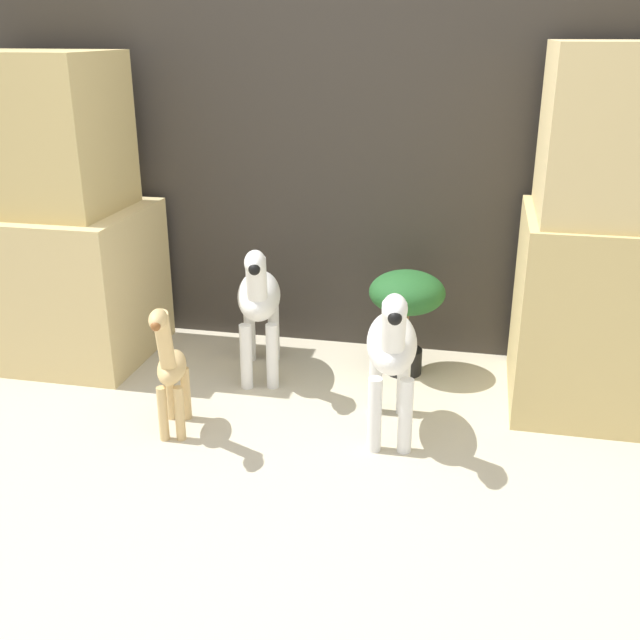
# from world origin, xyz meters

# --- Properties ---
(ground_plane) EXTENTS (14.00, 14.00, 0.00)m
(ground_plane) POSITION_xyz_m (0.00, 0.00, 0.00)
(ground_plane) COLOR beige
(wall_back) EXTENTS (6.40, 0.08, 2.20)m
(wall_back) POSITION_xyz_m (0.00, 1.46, 1.10)
(wall_back) COLOR #38332D
(wall_back) RESTS_ON ground_plane
(rock_pillar_left) EXTENTS (0.89, 0.68, 1.40)m
(rock_pillar_left) POSITION_xyz_m (-1.29, 1.02, 0.62)
(rock_pillar_left) COLOR #DBC184
(rock_pillar_left) RESTS_ON ground_plane
(rock_pillar_right) EXTENTS (0.89, 0.68, 1.45)m
(rock_pillar_right) POSITION_xyz_m (1.29, 1.02, 0.69)
(rock_pillar_right) COLOR #D1B775
(rock_pillar_right) RESTS_ON ground_plane
(zebra_right) EXTENTS (0.24, 0.56, 0.65)m
(zebra_right) POSITION_xyz_m (0.38, 0.55, 0.37)
(zebra_right) COLOR white
(zebra_right) RESTS_ON ground_plane
(zebra_left) EXTENTS (0.29, 0.56, 0.65)m
(zebra_left) POSITION_xyz_m (-0.26, 0.96, 0.37)
(zebra_left) COLOR white
(zebra_left) RESTS_ON ground_plane
(giraffe_figurine) EXTENTS (0.17, 0.38, 0.57)m
(giraffe_figurine) POSITION_xyz_m (-0.44, 0.38, 0.29)
(giraffe_figurine) COLOR tan
(giraffe_figurine) RESTS_ON ground_plane
(potted_palm_front) EXTENTS (0.34, 0.34, 0.48)m
(potted_palm_front) POSITION_xyz_m (0.38, 1.13, 0.35)
(potted_palm_front) COLOR black
(potted_palm_front) RESTS_ON ground_plane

